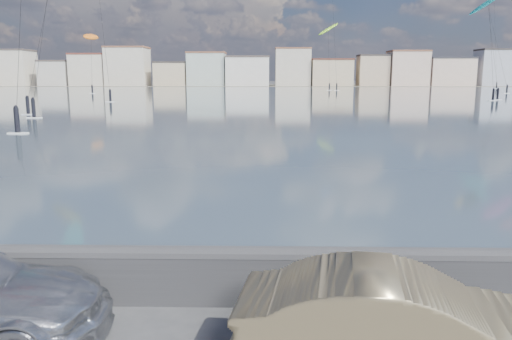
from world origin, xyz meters
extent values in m
cube|color=#3B4A5C|center=(0.00, 91.50, 0.01)|extent=(500.00, 177.00, 0.00)
cube|color=#4C473D|center=(0.00, 200.00, 0.01)|extent=(500.00, 60.00, 0.00)
cube|color=#28282B|center=(0.00, 2.70, 0.45)|extent=(400.00, 0.35, 0.90)
cylinder|color=#28282B|center=(0.00, 2.70, 0.90)|extent=(400.00, 0.36, 0.36)
cube|color=beige|center=(-96.50, 186.00, 6.50)|extent=(16.00, 12.00, 13.00)
cube|color=#4C423D|center=(-96.50, 186.00, 13.30)|extent=(16.32, 12.24, 0.60)
cube|color=beige|center=(-79.00, 186.00, 4.50)|extent=(11.00, 10.00, 9.00)
cube|color=#4C423D|center=(-79.00, 186.00, 9.30)|extent=(11.22, 10.20, 0.60)
cube|color=beige|center=(-66.00, 186.00, 5.75)|extent=(13.00, 11.00, 11.50)
cube|color=brown|center=(-66.00, 186.00, 11.80)|extent=(13.26, 11.22, 0.60)
cube|color=beige|center=(-51.50, 186.00, 7.00)|extent=(15.00, 12.00, 14.00)
cube|color=brown|center=(-51.50, 186.00, 14.30)|extent=(15.30, 12.24, 0.60)
cube|color=beige|center=(-35.00, 186.00, 4.25)|extent=(12.00, 10.00, 8.50)
cube|color=#383330|center=(-35.00, 186.00, 8.80)|extent=(12.24, 10.20, 0.60)
cube|color=#B7C6BC|center=(-21.50, 186.00, 6.00)|extent=(14.00, 11.00, 12.00)
cube|color=brown|center=(-21.50, 186.00, 12.30)|extent=(14.28, 11.22, 0.60)
cube|color=white|center=(-6.00, 186.00, 5.25)|extent=(16.00, 13.00, 10.50)
cube|color=#4C423D|center=(-6.00, 186.00, 10.80)|extent=(16.32, 13.26, 0.60)
cube|color=beige|center=(11.00, 186.00, 6.75)|extent=(13.00, 10.00, 13.50)
cube|color=brown|center=(11.00, 186.00, 13.80)|extent=(13.26, 10.20, 0.60)
cube|color=beige|center=(25.50, 186.00, 4.75)|extent=(15.00, 12.00, 9.50)
cube|color=#562D23|center=(25.50, 186.00, 9.80)|extent=(15.30, 12.24, 0.60)
cube|color=#CCB293|center=(41.00, 186.00, 5.50)|extent=(11.00, 9.00, 11.00)
cube|color=#383330|center=(41.00, 186.00, 11.30)|extent=(11.22, 9.18, 0.60)
cube|color=beige|center=(54.00, 186.00, 6.25)|extent=(14.00, 11.00, 12.50)
cube|color=brown|center=(54.00, 186.00, 12.80)|extent=(14.28, 11.22, 0.60)
cube|color=beige|center=(69.50, 186.00, 5.00)|extent=(16.00, 12.00, 10.00)
cube|color=#2D2D33|center=(69.50, 186.00, 10.30)|extent=(16.32, 12.24, 0.60)
cube|color=#B2B7C6|center=(86.00, 186.00, 6.50)|extent=(12.00, 10.00, 13.00)
cube|color=#383330|center=(86.00, 186.00, 13.30)|extent=(12.24, 10.20, 0.60)
imported|color=tan|center=(3.03, 0.55, 0.74)|extent=(4.66, 2.18, 1.48)
cube|color=white|center=(19.85, 129.28, 0.05)|extent=(1.40, 0.42, 0.08)
cylinder|color=black|center=(19.85, 129.28, 0.95)|extent=(0.36, 0.36, 1.70)
sphere|color=black|center=(19.85, 129.28, 1.85)|extent=(0.28, 0.28, 0.28)
cylinder|color=black|center=(19.73, 137.18, 16.49)|extent=(0.27, 15.81, 30.40)
ellipsoid|color=#8CD826|center=(19.13, 145.57, 17.24)|extent=(7.18, 5.08, 4.34)
cube|color=white|center=(18.11, 131.02, 0.05)|extent=(1.40, 0.42, 0.08)
cylinder|color=black|center=(18.11, 131.02, 0.95)|extent=(0.36, 0.36, 1.70)
sphere|color=black|center=(18.11, 131.02, 1.85)|extent=(0.28, 0.28, 0.28)
cylinder|color=black|center=(18.62, 138.29, 9.27)|extent=(1.05, 14.58, 15.96)
cube|color=white|center=(71.12, 149.48, 0.05)|extent=(1.40, 0.42, 0.08)
cylinder|color=black|center=(71.12, 149.48, 0.95)|extent=(0.36, 0.36, 1.70)
sphere|color=black|center=(71.12, 149.48, 1.85)|extent=(0.28, 0.28, 0.28)
cylinder|color=black|center=(71.10, 153.31, 15.86)|extent=(0.07, 7.69, 29.13)
ellipsoid|color=#19BFBF|center=(40.30, 87.43, 16.66)|extent=(5.99, 6.89, 4.88)
cube|color=white|center=(39.40, 78.40, 0.05)|extent=(1.40, 0.42, 0.08)
cylinder|color=black|center=(39.40, 78.40, 0.95)|extent=(0.36, 0.36, 1.70)
sphere|color=black|center=(39.40, 78.40, 1.85)|extent=(0.28, 0.28, 0.28)
cylinder|color=black|center=(39.85, 82.91, 8.98)|extent=(0.93, 9.06, 15.38)
cube|color=white|center=(-20.98, 41.53, 0.05)|extent=(1.40, 0.42, 0.08)
cylinder|color=black|center=(-20.98, 41.53, 0.95)|extent=(0.36, 0.36, 1.70)
sphere|color=black|center=(-20.98, 41.53, 1.85)|extent=(0.28, 0.28, 0.28)
cylinder|color=black|center=(-21.86, 47.06, 8.88)|extent=(1.80, 11.10, 15.17)
ellipsoid|color=orange|center=(-40.69, 115.89, 13.02)|extent=(2.93, 9.27, 2.87)
cube|color=white|center=(-37.85, 106.40, 0.05)|extent=(1.40, 0.42, 0.08)
cylinder|color=black|center=(-37.85, 106.40, 0.95)|extent=(0.36, 0.36, 1.70)
sphere|color=black|center=(-37.85, 106.40, 1.85)|extent=(0.28, 0.28, 0.28)
cylinder|color=black|center=(-39.27, 111.15, 7.16)|extent=(2.88, 9.52, 11.74)
cube|color=white|center=(-23.49, 45.62, 0.05)|extent=(1.40, 0.42, 0.08)
cylinder|color=black|center=(-23.49, 45.62, 0.95)|extent=(0.36, 0.36, 1.70)
sphere|color=black|center=(-23.49, 45.62, 1.85)|extent=(0.28, 0.28, 0.28)
cylinder|color=black|center=(-25.18, 53.53, 8.24)|extent=(3.42, 15.84, 13.90)
cube|color=white|center=(37.50, 75.76, 0.05)|extent=(1.40, 0.42, 0.08)
cylinder|color=black|center=(37.50, 75.76, 0.95)|extent=(0.36, 0.36, 1.70)
sphere|color=black|center=(37.50, 75.76, 1.85)|extent=(0.28, 0.28, 0.28)
cylinder|color=black|center=(38.44, 80.58, 10.07)|extent=(1.92, 9.68, 17.56)
cube|color=white|center=(-22.67, 70.57, 0.05)|extent=(1.40, 0.42, 0.08)
cylinder|color=black|center=(-22.67, 70.57, 0.95)|extent=(0.36, 0.36, 1.70)
sphere|color=black|center=(-22.67, 70.57, 1.85)|extent=(0.28, 0.28, 0.28)
cylinder|color=black|center=(-24.63, 74.35, 14.23)|extent=(3.96, 7.60, 25.86)
cube|color=white|center=(-16.26, 28.83, 0.05)|extent=(1.40, 0.42, 0.08)
cylinder|color=black|center=(-16.26, 28.83, 0.95)|extent=(0.36, 0.36, 1.70)
sphere|color=black|center=(-16.26, 28.83, 1.85)|extent=(0.28, 0.28, 0.28)
cube|color=white|center=(55.26, 108.98, 0.05)|extent=(1.40, 0.42, 0.08)
cylinder|color=black|center=(55.26, 108.98, 0.95)|extent=(0.36, 0.36, 1.70)
sphere|color=black|center=(55.26, 108.98, 1.85)|extent=(0.28, 0.28, 0.28)
cylinder|color=black|center=(53.41, 114.24, 14.43)|extent=(3.75, 10.55, 26.27)
camera|label=1|loc=(1.21, -5.65, 4.04)|focal=35.00mm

